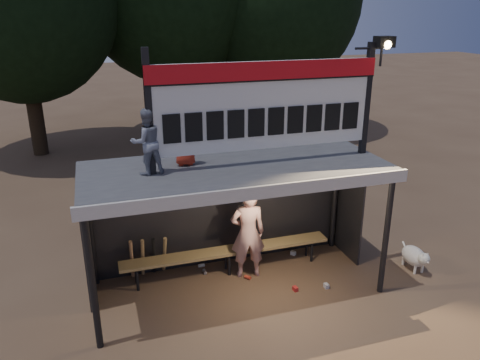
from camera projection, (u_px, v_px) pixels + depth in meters
name	position (u px, v px, depth m)	size (l,w,h in m)	color
ground	(236.00, 287.00, 8.45)	(80.00, 80.00, 0.00)	#503928
player	(248.00, 233.00, 8.54)	(0.64, 0.42, 1.76)	silver
child_a	(147.00, 142.00, 7.09)	(0.50, 0.39, 1.02)	gray
child_b	(185.00, 140.00, 7.53)	(0.41, 0.27, 0.84)	#B42E1B
dugout_shelter	(232.00, 187.00, 8.04)	(5.10, 2.08, 2.32)	#414144
scoreboard_assembly	(269.00, 102.00, 7.46)	(4.10, 0.27, 1.99)	black
bench	(227.00, 252.00, 8.79)	(4.00, 0.35, 0.48)	olive
dog	(415.00, 256.00, 8.93)	(0.36, 0.81, 0.49)	beige
bats	(148.00, 257.00, 8.63)	(0.68, 0.35, 0.84)	#956A45
litter	(262.00, 273.00, 8.82)	(2.08, 1.48, 0.08)	red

